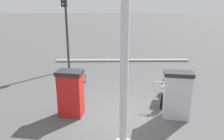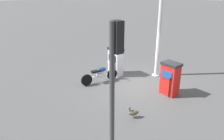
{
  "view_description": "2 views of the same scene",
  "coord_description": "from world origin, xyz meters",
  "px_view_note": "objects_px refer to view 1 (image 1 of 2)",
  "views": [
    {
      "loc": [
        -6.82,
        0.06,
        3.58
      ],
      "look_at": [
        1.45,
        0.43,
        1.03
      ],
      "focal_mm": 36.67,
      "sensor_mm": 36.0,
      "label": 1
    },
    {
      "loc": [
        8.14,
        6.15,
        4.71
      ],
      "look_at": [
        1.19,
        -0.56,
        0.96
      ],
      "focal_mm": 36.03,
      "sensor_mm": 36.0,
      "label": 2
    }
  ],
  "objects_px": {
    "fuel_pump_far": "(71,93)",
    "canopy_support_pole": "(125,61)",
    "roadside_traffic_light": "(66,18)",
    "fuel_pump_near": "(177,95)",
    "wandering_duck": "(83,81)",
    "motorcycle_near_pump": "(164,89)"
  },
  "relations": [
    {
      "from": "fuel_pump_far",
      "to": "roadside_traffic_light",
      "type": "xyz_separation_m",
      "value": [
        4.88,
        1.22,
        1.93
      ]
    },
    {
      "from": "fuel_pump_far",
      "to": "wandering_duck",
      "type": "height_order",
      "value": "fuel_pump_far"
    },
    {
      "from": "canopy_support_pole",
      "to": "wandering_duck",
      "type": "bearing_deg",
      "value": 22.84
    },
    {
      "from": "roadside_traffic_light",
      "to": "canopy_support_pole",
      "type": "bearing_deg",
      "value": -155.55
    },
    {
      "from": "motorcycle_near_pump",
      "to": "canopy_support_pole",
      "type": "bearing_deg",
      "value": 150.99
    },
    {
      "from": "fuel_pump_near",
      "to": "roadside_traffic_light",
      "type": "relative_size",
      "value": 0.38
    },
    {
      "from": "fuel_pump_far",
      "to": "motorcycle_near_pump",
      "type": "height_order",
      "value": "fuel_pump_far"
    },
    {
      "from": "fuel_pump_near",
      "to": "canopy_support_pole",
      "type": "distance_m",
      "value": 2.64
    },
    {
      "from": "fuel_pump_far",
      "to": "roadside_traffic_light",
      "type": "distance_m",
      "value": 5.39
    },
    {
      "from": "fuel_pump_near",
      "to": "fuel_pump_far",
      "type": "bearing_deg",
      "value": 90.0
    },
    {
      "from": "fuel_pump_far",
      "to": "motorcycle_near_pump",
      "type": "bearing_deg",
      "value": -68.21
    },
    {
      "from": "wandering_duck",
      "to": "canopy_support_pole",
      "type": "height_order",
      "value": "canopy_support_pole"
    },
    {
      "from": "motorcycle_near_pump",
      "to": "roadside_traffic_light",
      "type": "relative_size",
      "value": 0.5
    },
    {
      "from": "wandering_duck",
      "to": "fuel_pump_far",
      "type": "bearing_deg",
      "value": -178.69
    },
    {
      "from": "fuel_pump_far",
      "to": "canopy_support_pole",
      "type": "xyz_separation_m",
      "value": [
        -1.46,
        -1.66,
        1.46
      ]
    },
    {
      "from": "wandering_duck",
      "to": "canopy_support_pole",
      "type": "distance_m",
      "value": 4.87
    },
    {
      "from": "fuel_pump_far",
      "to": "wandering_duck",
      "type": "bearing_deg",
      "value": 1.31
    },
    {
      "from": "fuel_pump_far",
      "to": "fuel_pump_near",
      "type": "bearing_deg",
      "value": -90.0
    },
    {
      "from": "fuel_pump_far",
      "to": "canopy_support_pole",
      "type": "relative_size",
      "value": 0.33
    },
    {
      "from": "wandering_duck",
      "to": "roadside_traffic_light",
      "type": "relative_size",
      "value": 0.12
    },
    {
      "from": "fuel_pump_near",
      "to": "canopy_support_pole",
      "type": "xyz_separation_m",
      "value": [
        -1.46,
        1.65,
        1.45
      ]
    },
    {
      "from": "fuel_pump_near",
      "to": "motorcycle_near_pump",
      "type": "xyz_separation_m",
      "value": [
        1.27,
        0.14,
        -0.34
      ]
    }
  ]
}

